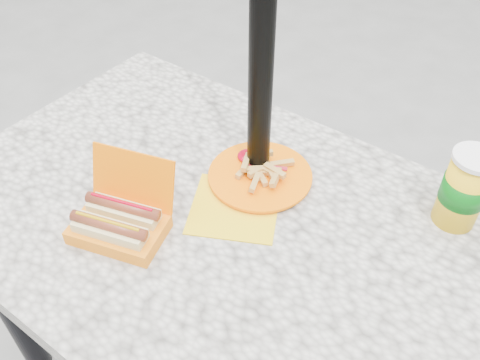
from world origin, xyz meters
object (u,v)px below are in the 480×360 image
Objects in this scene: fries_plate at (258,177)px; soda_cup at (464,189)px; hotdog_box at (119,222)px.

soda_cup is at bearing 20.06° from fries_plate.
hotdog_box is 0.32m from fries_plate.
hotdog_box is 0.63× the size of fries_plate.
hotdog_box is 1.27× the size of soda_cup.
hotdog_box reaches higher than fries_plate.
fries_plate is at bearing 48.41° from hotdog_box.
hotdog_box is at bearing -115.14° from fries_plate.
soda_cup is at bearing 22.83° from hotdog_box.
soda_cup is (0.39, 0.14, 0.07)m from fries_plate.
soda_cup reaches higher than hotdog_box.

